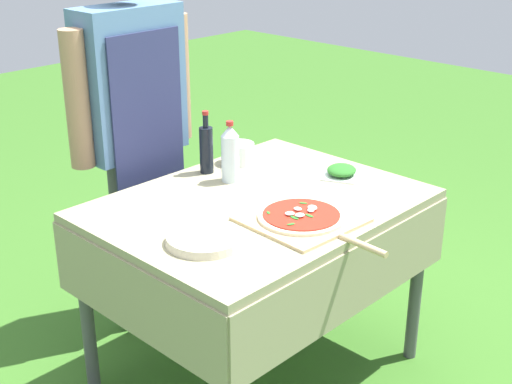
# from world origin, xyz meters

# --- Properties ---
(ground_plane) EXTENTS (12.00, 12.00, 0.00)m
(ground_plane) POSITION_xyz_m (0.00, 0.00, 0.00)
(ground_plane) COLOR #386B23
(prep_table) EXTENTS (1.25, 0.96, 0.80)m
(prep_table) POSITION_xyz_m (0.00, 0.00, 0.70)
(prep_table) COLOR gray
(prep_table) RESTS_ON ground
(person_cook) EXTENTS (0.64, 0.21, 1.70)m
(person_cook) POSITION_xyz_m (-0.06, 0.69, 1.01)
(person_cook) COLOR #4C4C51
(person_cook) RESTS_ON ground
(pizza_on_peel) EXTENTS (0.39, 0.58, 0.05)m
(pizza_on_peel) POSITION_xyz_m (-0.02, -0.25, 0.82)
(pizza_on_peel) COLOR #D1B27F
(pizza_on_peel) RESTS_ON prep_table
(oil_bottle) EXTENTS (0.06, 0.06, 0.27)m
(oil_bottle) POSITION_xyz_m (0.07, 0.37, 0.91)
(oil_bottle) COLOR black
(oil_bottle) RESTS_ON prep_table
(water_bottle) EXTENTS (0.07, 0.07, 0.26)m
(water_bottle) POSITION_xyz_m (0.08, 0.23, 0.93)
(water_bottle) COLOR silver
(water_bottle) RESTS_ON prep_table
(herb_container) EXTENTS (0.21, 0.20, 0.05)m
(herb_container) POSITION_xyz_m (0.44, -0.07, 0.83)
(herb_container) COLOR silver
(herb_container) RESTS_ON prep_table
(mixing_tub) EXTENTS (0.14, 0.14, 0.09)m
(mixing_tub) POSITION_xyz_m (0.25, 0.35, 0.85)
(mixing_tub) COLOR silver
(mixing_tub) RESTS_ON prep_table
(plate_stack) EXTENTS (0.27, 0.27, 0.03)m
(plate_stack) POSITION_xyz_m (-0.39, -0.12, 0.82)
(plate_stack) COLOR beige
(plate_stack) RESTS_ON prep_table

